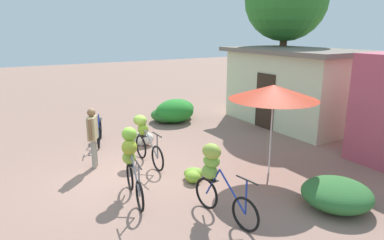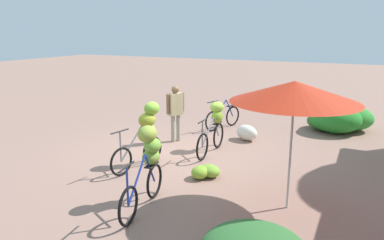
{
  "view_description": "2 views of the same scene",
  "coord_description": "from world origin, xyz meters",
  "px_view_note": "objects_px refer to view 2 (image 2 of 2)",
  "views": [
    {
      "loc": [
        7.6,
        -2.65,
        3.52
      ],
      "look_at": [
        0.35,
        1.66,
        1.29
      ],
      "focal_mm": 32.01,
      "sensor_mm": 36.0,
      "label": 1
    },
    {
      "loc": [
        7.71,
        4.21,
        3.04
      ],
      "look_at": [
        0.68,
        0.78,
        1.12
      ],
      "focal_mm": 34.05,
      "sensor_mm": 36.0,
      "label": 2
    }
  ],
  "objects_px": {
    "bicycle_near_pile": "(215,122)",
    "bicycle_by_shop": "(148,159)",
    "banana_pile_on_ground": "(205,171)",
    "bicycle_leftmost": "(223,117)",
    "person_bystander": "(175,108)",
    "market_umbrella": "(295,92)",
    "produce_sack": "(247,133)",
    "bicycle_center_loaded": "(146,128)"
  },
  "relations": [
    {
      "from": "produce_sack",
      "to": "person_bystander",
      "type": "relative_size",
      "value": 0.44
    },
    {
      "from": "market_umbrella",
      "to": "produce_sack",
      "type": "relative_size",
      "value": 3.22
    },
    {
      "from": "bicycle_leftmost",
      "to": "bicycle_center_loaded",
      "type": "bearing_deg",
      "value": -5.8
    },
    {
      "from": "bicycle_near_pile",
      "to": "produce_sack",
      "type": "distance_m",
      "value": 1.47
    },
    {
      "from": "market_umbrella",
      "to": "bicycle_by_shop",
      "type": "height_order",
      "value": "market_umbrella"
    },
    {
      "from": "bicycle_by_shop",
      "to": "banana_pile_on_ground",
      "type": "bearing_deg",
      "value": 164.26
    },
    {
      "from": "bicycle_center_loaded",
      "to": "bicycle_by_shop",
      "type": "bearing_deg",
      "value": 33.93
    },
    {
      "from": "bicycle_center_loaded",
      "to": "bicycle_by_shop",
      "type": "height_order",
      "value": "bicycle_center_loaded"
    },
    {
      "from": "market_umbrella",
      "to": "bicycle_by_shop",
      "type": "xyz_separation_m",
      "value": [
        0.92,
        -2.29,
        -1.23
      ]
    },
    {
      "from": "market_umbrella",
      "to": "bicycle_center_loaded",
      "type": "xyz_separation_m",
      "value": [
        -0.7,
        -3.38,
        -1.19
      ]
    },
    {
      "from": "bicycle_leftmost",
      "to": "person_bystander",
      "type": "xyz_separation_m",
      "value": [
        1.9,
        -0.68,
        0.61
      ]
    },
    {
      "from": "market_umbrella",
      "to": "bicycle_near_pile",
      "type": "bearing_deg",
      "value": -134.78
    },
    {
      "from": "bicycle_near_pile",
      "to": "bicycle_by_shop",
      "type": "distance_m",
      "value": 3.28
    },
    {
      "from": "bicycle_leftmost",
      "to": "banana_pile_on_ground",
      "type": "relative_size",
      "value": 2.22
    },
    {
      "from": "bicycle_leftmost",
      "to": "banana_pile_on_ground",
      "type": "distance_m",
      "value": 4.09
    },
    {
      "from": "bicycle_center_loaded",
      "to": "person_bystander",
      "type": "bearing_deg",
      "value": -171.59
    },
    {
      "from": "person_bystander",
      "to": "produce_sack",
      "type": "bearing_deg",
      "value": 119.09
    },
    {
      "from": "bicycle_leftmost",
      "to": "banana_pile_on_ground",
      "type": "height_order",
      "value": "bicycle_leftmost"
    },
    {
      "from": "bicycle_center_loaded",
      "to": "produce_sack",
      "type": "bearing_deg",
      "value": 153.15
    },
    {
      "from": "bicycle_leftmost",
      "to": "bicycle_near_pile",
      "type": "height_order",
      "value": "bicycle_near_pile"
    },
    {
      "from": "bicycle_center_loaded",
      "to": "produce_sack",
      "type": "xyz_separation_m",
      "value": [
        -2.93,
        1.48,
        -0.66
      ]
    },
    {
      "from": "banana_pile_on_ground",
      "to": "produce_sack",
      "type": "relative_size",
      "value": 1.0
    },
    {
      "from": "bicycle_by_shop",
      "to": "bicycle_center_loaded",
      "type": "bearing_deg",
      "value": -146.07
    },
    {
      "from": "market_umbrella",
      "to": "person_bystander",
      "type": "height_order",
      "value": "market_umbrella"
    },
    {
      "from": "bicycle_by_shop",
      "to": "bicycle_leftmost",
      "type": "bearing_deg",
      "value": -172.68
    },
    {
      "from": "market_umbrella",
      "to": "banana_pile_on_ground",
      "type": "xyz_separation_m",
      "value": [
        -0.62,
        -1.86,
        -1.94
      ]
    },
    {
      "from": "bicycle_leftmost",
      "to": "bicycle_by_shop",
      "type": "bearing_deg",
      "value": 7.32
    },
    {
      "from": "bicycle_center_loaded",
      "to": "bicycle_leftmost",
      "type": "bearing_deg",
      "value": 174.2
    },
    {
      "from": "banana_pile_on_ground",
      "to": "market_umbrella",
      "type": "bearing_deg",
      "value": 71.45
    },
    {
      "from": "bicycle_near_pile",
      "to": "banana_pile_on_ground",
      "type": "distance_m",
      "value": 1.91
    },
    {
      "from": "bicycle_near_pile",
      "to": "banana_pile_on_ground",
      "type": "relative_size",
      "value": 2.48
    },
    {
      "from": "produce_sack",
      "to": "person_bystander",
      "type": "distance_m",
      "value": 2.16
    },
    {
      "from": "market_umbrella",
      "to": "bicycle_leftmost",
      "type": "bearing_deg",
      "value": -146.65
    },
    {
      "from": "bicycle_leftmost",
      "to": "person_bystander",
      "type": "distance_m",
      "value": 2.11
    },
    {
      "from": "bicycle_leftmost",
      "to": "person_bystander",
      "type": "bearing_deg",
      "value": -19.62
    },
    {
      "from": "bicycle_center_loaded",
      "to": "banana_pile_on_ground",
      "type": "relative_size",
      "value": 2.32
    },
    {
      "from": "bicycle_leftmost",
      "to": "bicycle_center_loaded",
      "type": "distance_m",
      "value": 3.9
    },
    {
      "from": "bicycle_leftmost",
      "to": "banana_pile_on_ground",
      "type": "bearing_deg",
      "value": 16.16
    },
    {
      "from": "market_umbrella",
      "to": "produce_sack",
      "type": "xyz_separation_m",
      "value": [
        -3.63,
        -1.9,
        -1.86
      ]
    },
    {
      "from": "banana_pile_on_ground",
      "to": "person_bystander",
      "type": "bearing_deg",
      "value": -138.09
    },
    {
      "from": "bicycle_by_shop",
      "to": "bicycle_near_pile",
      "type": "bearing_deg",
      "value": -178.61
    },
    {
      "from": "bicycle_leftmost",
      "to": "produce_sack",
      "type": "xyz_separation_m",
      "value": [
        0.92,
        1.09,
        -0.14
      ]
    }
  ]
}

